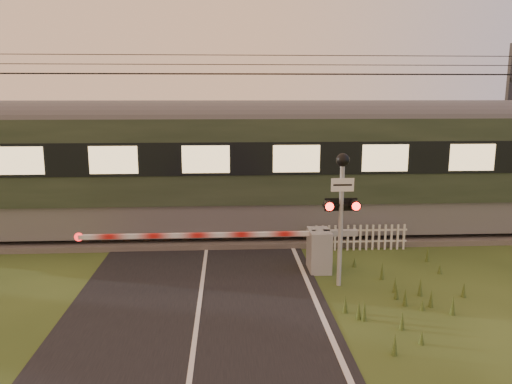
{
  "coord_description": "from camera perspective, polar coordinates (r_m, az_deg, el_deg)",
  "views": [
    {
      "loc": [
        0.7,
        -10.32,
        4.83
      ],
      "look_at": [
        1.47,
        3.2,
        2.18
      ],
      "focal_mm": 35.0,
      "sensor_mm": 36.0,
      "label": 1
    }
  ],
  "objects": [
    {
      "name": "picket_fence",
      "position": [
        16.1,
        11.83,
        -5.1
      ],
      "size": [
        3.0,
        0.07,
        0.82
      ],
      "color": "silver",
      "rests_on": "ground"
    },
    {
      "name": "boom_gate",
      "position": [
        13.97,
        5.64,
        -6.38
      ],
      "size": [
        7.71,
        0.89,
        1.19
      ],
      "color": "gray",
      "rests_on": "ground"
    },
    {
      "name": "ground",
      "position": [
        11.41,
        -6.68,
        -14.06
      ],
      "size": [
        160.0,
        160.0,
        0.0
      ],
      "primitive_type": "plane",
      "color": "#2E4119",
      "rests_on": "ground"
    },
    {
      "name": "overhead_wires",
      "position": [
        16.85,
        -5.83,
        14.05
      ],
      "size": [
        120.0,
        0.62,
        0.62
      ],
      "color": "black",
      "rests_on": "ground"
    },
    {
      "name": "road",
      "position": [
        11.2,
        -6.66,
        -14.52
      ],
      "size": [
        6.0,
        140.0,
        0.03
      ],
      "color": "black",
      "rests_on": "ground"
    },
    {
      "name": "crossing_signal",
      "position": [
        12.59,
        9.76,
        -0.45
      ],
      "size": [
        0.87,
        0.36,
        3.42
      ],
      "color": "gray",
      "rests_on": "ground"
    },
    {
      "name": "track_bed",
      "position": [
        17.49,
        -5.47,
        -4.8
      ],
      "size": [
        140.0,
        3.4,
        0.39
      ],
      "color": "#47423D",
      "rests_on": "ground"
    },
    {
      "name": "catenary_mast",
      "position": [
        22.01,
        26.77,
        6.48
      ],
      "size": [
        0.21,
        2.46,
        6.77
      ],
      "color": "#2D2D30",
      "rests_on": "ground"
    }
  ]
}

